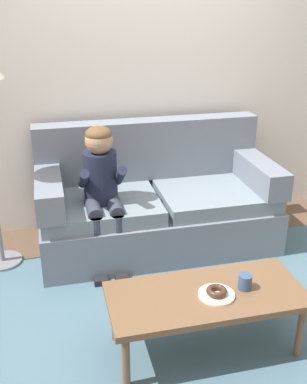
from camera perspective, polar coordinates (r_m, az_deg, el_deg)
name	(u,v)px	position (r m, az deg, el deg)	size (l,w,h in m)	color
ground	(196,297)	(3.35, 5.27, -12.97)	(10.00, 10.00, 0.00)	brown
wall_back	(150,68)	(4.09, -0.38, 15.18)	(8.00, 0.10, 2.80)	silver
area_rug	(207,319)	(3.16, 6.75, -15.46)	(3.00, 2.08, 0.01)	#476675
couch	(156,204)	(3.86, 0.27, -1.51)	(1.93, 0.90, 1.01)	slate
coffee_table	(207,299)	(2.73, 6.65, -13.11)	(1.15, 0.51, 0.40)	brown
person_child	(102,184)	(3.46, -6.46, 0.99)	(0.34, 0.58, 1.10)	#1E2338
plate	(216,295)	(2.69, 7.86, -12.59)	(0.21, 0.21, 0.01)	white
donut	(217,291)	(2.67, 7.89, -12.15)	(0.12, 0.12, 0.04)	#422619
mug	(245,282)	(2.75, 11.36, -10.94)	(0.08, 0.08, 0.09)	#334C72
toy_controller	(266,285)	(3.51, 13.87, -11.20)	(0.23, 0.09, 0.05)	gold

